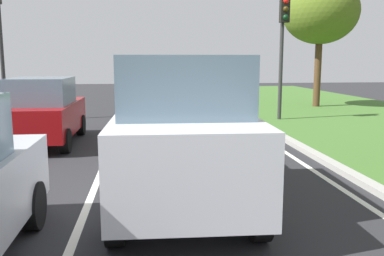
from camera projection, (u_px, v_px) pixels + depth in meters
The scene contains 8 objects.
ground_plane at pixel (138, 145), 10.99m from camera, with size 60.00×60.00×0.00m, color #262628.
lane_line_center at pixel (111, 146), 10.91m from camera, with size 0.12×32.00×0.01m, color silver.
lane_line_right_edge at pixel (270, 142), 11.38m from camera, with size 0.12×32.00×0.01m, color silver.
curb_right at pixel (288, 140), 11.43m from camera, with size 0.24×48.00×0.12m, color #9E9B93.
car_suv_ahead at pixel (181, 129), 6.39m from camera, with size 2.08×4.56×2.28m.
car_hatchback_far at pixel (43, 111), 10.99m from camera, with size 1.74×3.71×1.78m.
traffic_light_near_right at pixel (283, 33), 14.84m from camera, with size 0.32×0.50×4.73m.
tree_roadside_far at pixel (320, 12), 19.12m from camera, with size 3.49×3.49×5.94m.
Camera 1 is at (0.22, 3.14, 2.21)m, focal length 38.78 mm.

